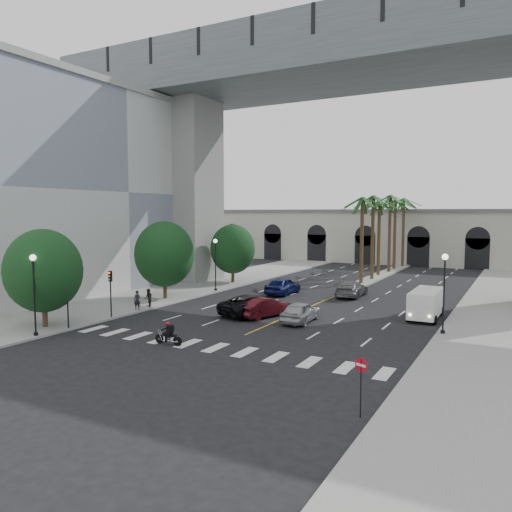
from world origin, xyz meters
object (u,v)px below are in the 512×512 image
at_px(pedestrian_b, 148,298).
at_px(cargo_van, 426,303).
at_px(lamp_post_left_far, 215,260).
at_px(car_a, 300,312).
at_px(lamp_post_right, 444,287).
at_px(car_b, 264,307).
at_px(lamp_post_left_near, 34,288).
at_px(motorcycle_rider, 169,334).
at_px(car_e, 283,286).
at_px(car_d, 352,289).
at_px(pedestrian_a, 137,300).
at_px(traffic_signal_far, 111,286).
at_px(do_not_enter_sign, 361,374).
at_px(car_c, 254,305).
at_px(traffic_signal_near, 67,293).

bearing_deg(pedestrian_b, cargo_van, 51.66).
relative_size(lamp_post_left_far, car_a, 1.20).
distance_m(lamp_post_right, car_b, 13.14).
bearing_deg(lamp_post_left_near, motorcycle_rider, 17.56).
distance_m(car_b, car_e, 10.77).
xyz_separation_m(car_d, pedestrian_a, (-13.00, -15.26, 0.17)).
xyz_separation_m(traffic_signal_far, car_a, (12.93, 5.80, -1.75)).
bearing_deg(do_not_enter_sign, traffic_signal_far, 178.61).
bearing_deg(car_d, lamp_post_left_far, 14.54).
distance_m(lamp_post_right, cargo_van, 5.58).
relative_size(car_b, do_not_enter_sign, 1.95).
xyz_separation_m(motorcycle_rider, pedestrian_a, (-8.67, 6.88, 0.29)).
relative_size(lamp_post_left_far, traffic_signal_far, 1.47).
relative_size(car_c, pedestrian_b, 3.81).
xyz_separation_m(car_d, cargo_van, (8.00, -7.01, 0.45)).
distance_m(traffic_signal_far, pedestrian_b, 4.73).
distance_m(lamp_post_right, do_not_enter_sign, 15.36).
relative_size(car_b, cargo_van, 0.91).
xyz_separation_m(car_a, car_e, (-6.43, 10.58, 0.08)).
bearing_deg(traffic_signal_near, traffic_signal_far, 90.00).
xyz_separation_m(lamp_post_right, car_d, (-9.90, 11.85, -2.46)).
xyz_separation_m(lamp_post_right, car_b, (-12.90, -0.37, -2.46)).
xyz_separation_m(traffic_signal_near, car_e, (6.51, 20.38, -1.66)).
bearing_deg(pedestrian_a, car_b, -0.46).
bearing_deg(car_e, pedestrian_a, 63.65).
bearing_deg(car_b, car_d, -85.77).
height_order(lamp_post_left_far, car_c, lamp_post_left_far).
height_order(lamp_post_left_far, car_d, lamp_post_left_far).
height_order(lamp_post_left_near, lamp_post_left_far, same).
bearing_deg(traffic_signal_far, lamp_post_left_near, -90.88).
relative_size(lamp_post_left_near, car_b, 1.15).
height_order(lamp_post_right, car_b, lamp_post_right).
bearing_deg(lamp_post_left_near, car_c, 55.19).
bearing_deg(pedestrian_b, car_d, 80.41).
relative_size(lamp_post_left_near, lamp_post_right, 1.00).
height_order(motorcycle_rider, car_c, car_c).
relative_size(traffic_signal_near, pedestrian_a, 2.34).
xyz_separation_m(motorcycle_rider, car_c, (0.34, 10.10, 0.17)).
distance_m(traffic_signal_near, cargo_van, 25.88).
height_order(car_b, car_d, car_b).
bearing_deg(car_c, pedestrian_a, 41.16).
relative_size(lamp_post_right, car_a, 1.20).
distance_m(traffic_signal_far, cargo_van, 23.73).
distance_m(lamp_post_left_far, pedestrian_a, 11.64).
bearing_deg(lamp_post_left_near, car_a, 43.34).
height_order(traffic_signal_near, pedestrian_b, traffic_signal_near).
height_order(traffic_signal_near, car_a, traffic_signal_near).
height_order(car_b, pedestrian_a, pedestrian_a).
bearing_deg(car_b, lamp_post_right, -160.33).
height_order(car_a, cargo_van, cargo_van).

